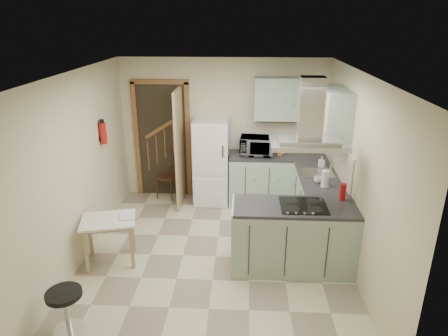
# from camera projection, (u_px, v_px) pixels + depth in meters

# --- Properties ---
(floor) EXTENTS (4.20, 4.20, 0.00)m
(floor) POSITION_uv_depth(u_px,v_px,m) (216.00, 256.00, 5.56)
(floor) COLOR beige
(floor) RESTS_ON ground
(ceiling) EXTENTS (4.20, 4.20, 0.00)m
(ceiling) POSITION_uv_depth(u_px,v_px,m) (214.00, 74.00, 4.67)
(ceiling) COLOR silver
(ceiling) RESTS_ON back_wall
(back_wall) EXTENTS (3.60, 0.00, 3.60)m
(back_wall) POSITION_uv_depth(u_px,v_px,m) (224.00, 130.00, 7.07)
(back_wall) COLOR beige
(back_wall) RESTS_ON floor
(left_wall) EXTENTS (0.00, 4.20, 4.20)m
(left_wall) POSITION_uv_depth(u_px,v_px,m) (77.00, 170.00, 5.20)
(left_wall) COLOR beige
(left_wall) RESTS_ON floor
(right_wall) EXTENTS (0.00, 4.20, 4.20)m
(right_wall) POSITION_uv_depth(u_px,v_px,m) (357.00, 176.00, 5.03)
(right_wall) COLOR beige
(right_wall) RESTS_ON floor
(doorway) EXTENTS (1.10, 0.12, 2.10)m
(doorway) POSITION_uv_depth(u_px,v_px,m) (163.00, 140.00, 7.17)
(doorway) COLOR brown
(doorway) RESTS_ON floor
(fridge) EXTENTS (0.60, 0.60, 1.50)m
(fridge) POSITION_uv_depth(u_px,v_px,m) (211.00, 162.00, 6.98)
(fridge) COLOR white
(fridge) RESTS_ON floor
(counter_back) EXTENTS (1.08, 0.60, 0.90)m
(counter_back) POSITION_uv_depth(u_px,v_px,m) (260.00, 179.00, 7.05)
(counter_back) COLOR #9EB2A0
(counter_back) RESTS_ON floor
(counter_right) EXTENTS (0.60, 1.95, 0.90)m
(counter_right) POSITION_uv_depth(u_px,v_px,m) (314.00, 196.00, 6.37)
(counter_right) COLOR #9EB2A0
(counter_right) RESTS_ON floor
(splashback) EXTENTS (1.68, 0.02, 0.50)m
(splashback) POSITION_uv_depth(u_px,v_px,m) (278.00, 136.00, 7.05)
(splashback) COLOR beige
(splashback) RESTS_ON counter_back
(wall_cabinet_back) EXTENTS (0.85, 0.35, 0.70)m
(wall_cabinet_back) POSITION_uv_depth(u_px,v_px,m) (280.00, 99.00, 6.65)
(wall_cabinet_back) COLOR #9EB2A0
(wall_cabinet_back) RESTS_ON back_wall
(wall_cabinet_right) EXTENTS (0.35, 0.90, 0.70)m
(wall_cabinet_right) POSITION_uv_depth(u_px,v_px,m) (334.00, 114.00, 5.62)
(wall_cabinet_right) COLOR #9EB2A0
(wall_cabinet_right) RESTS_ON right_wall
(peninsula) EXTENTS (1.55, 0.65, 0.90)m
(peninsula) POSITION_uv_depth(u_px,v_px,m) (293.00, 237.00, 5.18)
(peninsula) COLOR #9EB2A0
(peninsula) RESTS_ON floor
(hob) EXTENTS (0.58, 0.50, 0.01)m
(hob) POSITION_uv_depth(u_px,v_px,m) (303.00, 205.00, 5.01)
(hob) COLOR black
(hob) RESTS_ON peninsula
(extractor_hood) EXTENTS (0.90, 0.55, 0.10)m
(extractor_hood) POSITION_uv_depth(u_px,v_px,m) (308.00, 143.00, 4.72)
(extractor_hood) COLOR silver
(extractor_hood) RESTS_ON ceiling
(sink) EXTENTS (0.45, 0.40, 0.01)m
(sink) POSITION_uv_depth(u_px,v_px,m) (318.00, 173.00, 6.05)
(sink) COLOR silver
(sink) RESTS_ON counter_right
(fire_extinguisher) EXTENTS (0.10, 0.10, 0.32)m
(fire_extinguisher) POSITION_uv_depth(u_px,v_px,m) (103.00, 133.00, 5.95)
(fire_extinguisher) COLOR #B2140F
(fire_extinguisher) RESTS_ON left_wall
(drop_leaf_table) EXTENTS (0.79, 0.67, 0.65)m
(drop_leaf_table) POSITION_uv_depth(u_px,v_px,m) (110.00, 241.00, 5.32)
(drop_leaf_table) COLOR #DDC788
(drop_leaf_table) RESTS_ON floor
(bentwood_chair) EXTENTS (0.43, 0.43, 0.79)m
(bentwood_chair) POSITION_uv_depth(u_px,v_px,m) (167.00, 177.00, 7.28)
(bentwood_chair) COLOR #52311B
(bentwood_chair) RESTS_ON floor
(stool) EXTENTS (0.38, 0.38, 0.50)m
(stool) POSITION_uv_depth(u_px,v_px,m) (67.00, 311.00, 4.16)
(stool) COLOR black
(stool) RESTS_ON floor
(microwave) EXTENTS (0.60, 0.43, 0.31)m
(microwave) POSITION_uv_depth(u_px,v_px,m) (257.00, 146.00, 6.84)
(microwave) COLOR black
(microwave) RESTS_ON counter_back
(kettle) EXTENTS (0.17, 0.17, 0.23)m
(kettle) POSITION_uv_depth(u_px,v_px,m) (281.00, 147.00, 6.89)
(kettle) COLOR white
(kettle) RESTS_ON counter_back
(cereal_box) EXTENTS (0.10, 0.19, 0.27)m
(cereal_box) POSITION_uv_depth(u_px,v_px,m) (280.00, 146.00, 6.87)
(cereal_box) COLOR orange
(cereal_box) RESTS_ON counter_back
(soap_bottle) EXTENTS (0.09, 0.09, 0.18)m
(soap_bottle) POSITION_uv_depth(u_px,v_px,m) (322.00, 162.00, 6.28)
(soap_bottle) COLOR #B4B6C0
(soap_bottle) RESTS_ON counter_right
(paper_towel) EXTENTS (0.12, 0.12, 0.25)m
(paper_towel) POSITION_uv_depth(u_px,v_px,m) (325.00, 178.00, 5.54)
(paper_towel) COLOR silver
(paper_towel) RESTS_ON counter_right
(cup) EXTENTS (0.11, 0.11, 0.09)m
(cup) POSITION_uv_depth(u_px,v_px,m) (318.00, 180.00, 5.71)
(cup) COLOR white
(cup) RESTS_ON counter_right
(red_bottle) EXTENTS (0.08, 0.08, 0.23)m
(red_bottle) POSITION_uv_depth(u_px,v_px,m) (343.00, 192.00, 5.14)
(red_bottle) COLOR #B30F13
(red_bottle) RESTS_ON peninsula
(book) EXTENTS (0.24, 0.29, 0.11)m
(book) POSITION_uv_depth(u_px,v_px,m) (119.00, 213.00, 5.25)
(book) COLOR #A1354C
(book) RESTS_ON drop_leaf_table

